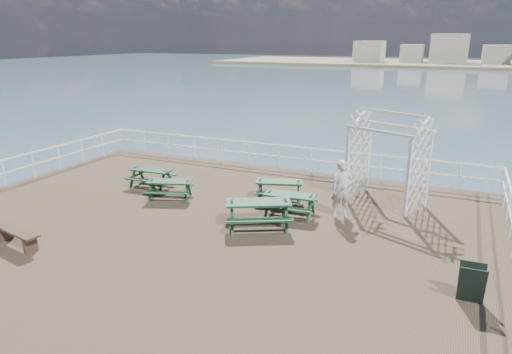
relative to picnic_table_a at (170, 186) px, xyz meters
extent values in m
cube|color=brown|center=(2.15, -1.51, -0.64)|extent=(18.00, 14.00, 0.30)
plane|color=#3D5867|center=(2.15, 38.49, -2.49)|extent=(300.00, 300.00, 0.00)
cube|color=tan|center=(17.15, 133.49, -2.09)|extent=(160.00, 40.00, 0.80)
cube|color=beige|center=(-17.85, 130.49, 1.31)|extent=(8.00, 8.00, 6.00)
cube|color=beige|center=(-5.85, 130.49, 0.81)|extent=(6.00, 8.00, 5.00)
cube|color=beige|center=(4.15, 130.49, 2.31)|extent=(10.00, 8.00, 8.00)
cube|color=beige|center=(16.15, 130.49, 0.81)|extent=(7.00, 8.00, 5.00)
cylinder|color=brown|center=(-5.35, 3.99, -1.84)|extent=(0.36, 0.36, 2.10)
cylinder|color=brown|center=(9.65, 3.99, -1.84)|extent=(0.36, 0.36, 2.10)
cube|color=white|center=(2.15, 5.34, 0.56)|extent=(17.70, 0.07, 0.07)
cube|color=white|center=(2.15, 5.34, 0.06)|extent=(17.70, 0.05, 0.05)
cylinder|color=white|center=(-6.70, 5.34, 0.06)|extent=(0.05, 0.05, 1.10)
cube|color=white|center=(-6.70, -1.51, 0.56)|extent=(0.07, 13.70, 0.07)
cube|color=white|center=(-6.70, -1.51, 0.06)|extent=(0.05, 13.70, 0.05)
cube|color=#12321E|center=(0.00, 0.00, 0.16)|extent=(1.68, 1.12, 0.05)
cube|color=#12321E|center=(-0.18, 0.49, -0.10)|extent=(1.55, 0.75, 0.04)
cube|color=#12321E|center=(0.18, -0.49, -0.10)|extent=(1.55, 0.75, 0.04)
cube|color=#12321E|center=(-0.61, -0.23, -0.11)|extent=(0.50, 1.21, 0.05)
cube|color=#12321E|center=(0.61, 0.23, -0.11)|extent=(0.50, 1.21, 0.05)
cube|color=#12321E|center=(-0.70, 0.02, -0.16)|extent=(0.22, 0.45, 0.76)
cube|color=#12321E|center=(-0.52, -0.47, -0.16)|extent=(0.22, 0.45, 0.76)
cube|color=#12321E|center=(0.52, 0.47, -0.16)|extent=(0.22, 0.45, 0.76)
cube|color=#12321E|center=(0.70, -0.02, -0.16)|extent=(0.22, 0.45, 0.76)
cube|color=#12321E|center=(0.00, 0.00, -0.27)|extent=(1.33, 0.55, 0.05)
cube|color=#12321E|center=(3.66, 1.51, 0.19)|extent=(1.77, 1.13, 0.06)
cube|color=#12321E|center=(3.48, 2.03, -0.08)|extent=(1.64, 0.74, 0.05)
cube|color=#12321E|center=(3.83, 0.99, -0.08)|extent=(1.64, 0.74, 0.05)
cube|color=#12321E|center=(3.00, 1.29, -0.09)|extent=(0.49, 1.28, 0.06)
cube|color=#12321E|center=(4.31, 1.72, -0.09)|extent=(0.49, 1.28, 0.06)
cube|color=#12321E|center=(2.92, 1.55, -0.14)|extent=(0.22, 0.47, 0.80)
cube|color=#12321E|center=(3.09, 1.03, -0.14)|extent=(0.22, 0.47, 0.80)
cube|color=#12321E|center=(4.22, 1.99, -0.14)|extent=(0.22, 0.47, 0.80)
cube|color=#12321E|center=(4.39, 1.46, -0.14)|extent=(0.22, 0.47, 0.80)
cube|color=#12321E|center=(3.66, 1.51, -0.26)|extent=(1.42, 0.53, 0.06)
cube|color=#12321E|center=(4.52, 0.30, 0.20)|extent=(1.72, 0.79, 0.06)
cube|color=#12321E|center=(4.47, 0.85, -0.07)|extent=(1.68, 0.37, 0.05)
cube|color=#12321E|center=(4.57, -0.26, -0.07)|extent=(1.68, 0.37, 0.05)
cube|color=#12321E|center=(3.82, 0.24, -0.09)|extent=(0.19, 1.35, 0.06)
cube|color=#12321E|center=(5.21, 0.36, -0.09)|extent=(0.19, 1.35, 0.06)
cube|color=#12321E|center=(3.80, 0.51, -0.14)|extent=(0.11, 0.48, 0.81)
cube|color=#12321E|center=(3.85, -0.04, -0.14)|extent=(0.11, 0.48, 0.81)
cube|color=#12321E|center=(5.19, 0.63, -0.14)|extent=(0.11, 0.48, 0.81)
cube|color=#12321E|center=(5.23, 0.08, -0.14)|extent=(0.11, 0.48, 0.81)
cube|color=#12321E|center=(4.52, 0.30, -0.26)|extent=(1.48, 0.20, 0.06)
cube|color=#12321E|center=(-1.50, 0.90, 0.18)|extent=(1.65, 0.71, 0.05)
cube|color=#12321E|center=(-1.52, 1.44, -0.08)|extent=(1.63, 0.30, 0.05)
cube|color=#12321E|center=(-1.47, 0.36, -0.08)|extent=(1.63, 0.30, 0.05)
cube|color=#12321E|center=(-2.17, 0.87, -0.10)|extent=(0.13, 1.31, 0.05)
cube|color=#12321E|center=(-0.82, 0.93, -0.10)|extent=(0.13, 1.31, 0.05)
cube|color=#12321E|center=(-2.19, 1.14, -0.15)|extent=(0.09, 0.47, 0.79)
cube|color=#12321E|center=(-2.16, 0.60, -0.15)|extent=(0.09, 0.47, 0.79)
cube|color=#12321E|center=(-0.84, 1.20, -0.15)|extent=(0.09, 0.47, 0.79)
cube|color=#12321E|center=(-0.81, 0.66, -0.15)|extent=(0.09, 0.47, 0.79)
cube|color=#12321E|center=(-1.50, 0.90, -0.26)|extent=(1.44, 0.14, 0.05)
cube|color=#12321E|center=(4.00, -1.08, 0.32)|extent=(2.09, 1.59, 0.07)
cube|color=#12321E|center=(3.69, -0.50, 0.00)|extent=(1.86, 1.16, 0.05)
cube|color=#12321E|center=(4.30, -1.66, 0.00)|extent=(1.86, 1.16, 0.05)
cube|color=#12321E|center=(3.27, -1.46, -0.02)|extent=(0.82, 1.44, 0.07)
cube|color=#12321E|center=(4.72, -0.70, -0.02)|extent=(0.82, 1.44, 0.07)
cube|color=#12321E|center=(3.12, -1.17, -0.07)|extent=(0.34, 0.54, 0.96)
cube|color=#12321E|center=(3.42, -1.75, -0.07)|extent=(0.34, 0.54, 0.96)
cube|color=#12321E|center=(4.57, -0.41, -0.07)|extent=(0.34, 0.54, 0.96)
cube|color=#12321E|center=(4.87, -0.99, -0.07)|extent=(0.34, 0.54, 0.96)
cube|color=#12321E|center=(4.00, -1.08, -0.22)|extent=(1.58, 0.89, 0.07)
cube|color=brown|center=(-1.60, -5.10, -0.02)|extent=(1.79, 0.73, 0.07)
cube|color=brown|center=(-2.24, -4.98, -0.27)|extent=(0.15, 0.38, 0.44)
cube|color=brown|center=(-0.95, -5.22, -0.27)|extent=(0.15, 0.38, 0.44)
cube|color=white|center=(5.80, 2.64, 0.82)|extent=(0.13, 0.13, 2.61)
cube|color=white|center=(6.31, 3.84, 0.82)|extent=(0.13, 0.13, 2.61)
cube|color=white|center=(8.00, 1.70, 0.82)|extent=(0.13, 0.13, 2.61)
cube|color=white|center=(8.51, 2.90, 0.82)|extent=(0.13, 0.13, 2.61)
cube|color=white|center=(6.90, 2.17, 2.16)|extent=(2.43, 1.11, 0.09)
cube|color=white|center=(7.41, 3.37, 2.16)|extent=(2.43, 1.11, 0.09)
cube|color=white|center=(7.15, 2.77, 2.72)|extent=(2.43, 1.10, 0.08)
cube|color=black|center=(9.96, -3.05, -0.05)|extent=(0.56, 0.25, 0.90)
cube|color=black|center=(9.95, -2.87, -0.05)|extent=(0.56, 0.25, 0.90)
imported|color=silver|center=(6.08, 0.84, 0.46)|extent=(0.82, 0.71, 1.89)
camera|label=1|loc=(9.29, -13.00, 5.12)|focal=32.00mm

